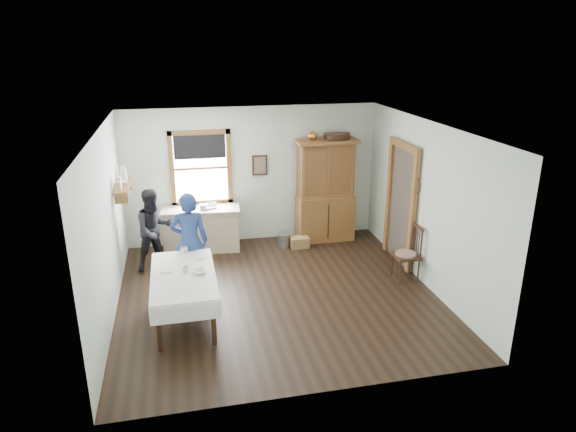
{
  "coord_description": "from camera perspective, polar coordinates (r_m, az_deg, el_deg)",
  "views": [
    {
      "loc": [
        -1.42,
        -7.29,
        3.94
      ],
      "look_at": [
        0.25,
        0.3,
        1.22
      ],
      "focal_mm": 32.0,
      "sensor_mm": 36.0,
      "label": 1
    }
  ],
  "objects": [
    {
      "name": "room",
      "position": [
        7.87,
        -1.29,
        0.05
      ],
      "size": [
        5.01,
        5.01,
        2.7
      ],
      "color": "black",
      "rests_on": "ground"
    },
    {
      "name": "window",
      "position": [
        10.04,
        -9.69,
        5.71
      ],
      "size": [
        1.18,
        0.07,
        1.48
      ],
      "color": "white",
      "rests_on": "room"
    },
    {
      "name": "doorway",
      "position": [
        9.44,
        12.5,
        1.69
      ],
      "size": [
        0.09,
        1.14,
        2.22
      ],
      "color": "#463C32",
      "rests_on": "room"
    },
    {
      "name": "wall_shelf",
      "position": [
        9.19,
        -17.9,
        3.41
      ],
      "size": [
        0.24,
        1.0,
        0.44
      ],
      "color": "brown",
      "rests_on": "room"
    },
    {
      "name": "framed_picture",
      "position": [
        10.16,
        -3.15,
        5.65
      ],
      "size": [
        0.3,
        0.04,
        0.4
      ],
      "primitive_type": "cube",
      "color": "#351E12",
      "rests_on": "room"
    },
    {
      "name": "rug_beater",
      "position": [
        8.81,
        14.19,
        4.08
      ],
      "size": [
        0.01,
        0.27,
        0.27
      ],
      "primitive_type": "torus",
      "rotation": [
        0.0,
        1.57,
        0.0
      ],
      "color": "black",
      "rests_on": "room"
    },
    {
      "name": "work_counter",
      "position": [
        10.06,
        -9.58,
        -1.46
      ],
      "size": [
        1.52,
        0.68,
        0.85
      ],
      "primitive_type": "cube",
      "rotation": [
        0.0,
        0.0,
        -0.08
      ],
      "color": "#CDB58E",
      "rests_on": "room"
    },
    {
      "name": "china_hutch",
      "position": [
        10.31,
        4.18,
        2.84
      ],
      "size": [
        1.22,
        0.59,
        2.06
      ],
      "primitive_type": "cube",
      "rotation": [
        0.0,
        0.0,
        0.01
      ],
      "color": "brown",
      "rests_on": "room"
    },
    {
      "name": "dining_table",
      "position": [
        7.74,
        -11.41,
        -8.73
      ],
      "size": [
        0.95,
        1.79,
        0.72
      ],
      "primitive_type": "cube",
      "rotation": [
        0.0,
        0.0,
        0.01
      ],
      "color": "white",
      "rests_on": "room"
    },
    {
      "name": "spindle_chair",
      "position": [
        8.92,
        13.01,
        -4.04
      ],
      "size": [
        0.45,
        0.45,
        0.97
      ],
      "primitive_type": "cube",
      "rotation": [
        0.0,
        0.0,
        0.0
      ],
      "color": "#351E12",
      "rests_on": "room"
    },
    {
      "name": "pail",
      "position": [
        10.17,
        -0.5,
        -2.7
      ],
      "size": [
        0.31,
        0.31,
        0.27
      ],
      "primitive_type": "cube",
      "rotation": [
        0.0,
        0.0,
        -0.28
      ],
      "color": "gray",
      "rests_on": "room"
    },
    {
      "name": "wicker_basket",
      "position": [
        10.15,
        1.27,
        -2.92
      ],
      "size": [
        0.37,
        0.27,
        0.21
      ],
      "primitive_type": "cube",
      "rotation": [
        0.0,
        0.0,
        0.04
      ],
      "color": "#A9814C",
      "rests_on": "room"
    },
    {
      "name": "woman_blue",
      "position": [
        8.45,
        -10.85,
        -3.19
      ],
      "size": [
        0.58,
        0.41,
        1.52
      ],
      "primitive_type": "imported",
      "rotation": [
        0.0,
        0.0,
        3.07
      ],
      "color": "navy",
      "rests_on": "room"
    },
    {
      "name": "figure_dark",
      "position": [
        9.35,
        -14.58,
        -1.78
      ],
      "size": [
        0.81,
        0.73,
        1.36
      ],
      "primitive_type": "imported",
      "rotation": [
        0.0,
        0.0,
        0.39
      ],
      "color": "black",
      "rests_on": "room"
    },
    {
      "name": "table_cup_a",
      "position": [
        8.29,
        -11.46,
        -3.66
      ],
      "size": [
        0.12,
        0.12,
        0.09
      ],
      "primitive_type": "imported",
      "rotation": [
        0.0,
        0.0,
        0.05
      ],
      "color": "silver",
      "rests_on": "dining_table"
    },
    {
      "name": "table_cup_b",
      "position": [
        7.58,
        -11.35,
        -5.93
      ],
      "size": [
        0.13,
        0.13,
        0.09
      ],
      "primitive_type": "imported",
      "rotation": [
        0.0,
        0.0,
        -0.35
      ],
      "color": "silver",
      "rests_on": "dining_table"
    },
    {
      "name": "table_bowl",
      "position": [
        7.54,
        -9.78,
        -6.13
      ],
      "size": [
        0.23,
        0.23,
        0.05
      ],
      "primitive_type": "imported",
      "rotation": [
        0.0,
        0.0,
        0.05
      ],
      "color": "silver",
      "rests_on": "dining_table"
    },
    {
      "name": "counter_book",
      "position": [
        9.9,
        -9.39,
        0.87
      ],
      "size": [
        0.27,
        0.3,
        0.02
      ],
      "primitive_type": "imported",
      "rotation": [
        0.0,
        0.0,
        0.41
      ],
      "color": "brown",
      "rests_on": "work_counter"
    },
    {
      "name": "counter_bowl",
      "position": [
        10.05,
        -8.52,
        1.32
      ],
      "size": [
        0.23,
        0.23,
        0.06
      ],
      "primitive_type": "imported",
      "rotation": [
        0.0,
        0.0,
        -0.22
      ],
      "color": "silver",
      "rests_on": "work_counter"
    },
    {
      "name": "shelf_bowl",
      "position": [
        9.2,
        -17.91,
        3.57
      ],
      "size": [
        0.22,
        0.22,
        0.05
      ],
      "primitive_type": "imported",
      "color": "silver",
      "rests_on": "wall_shelf"
    }
  ]
}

